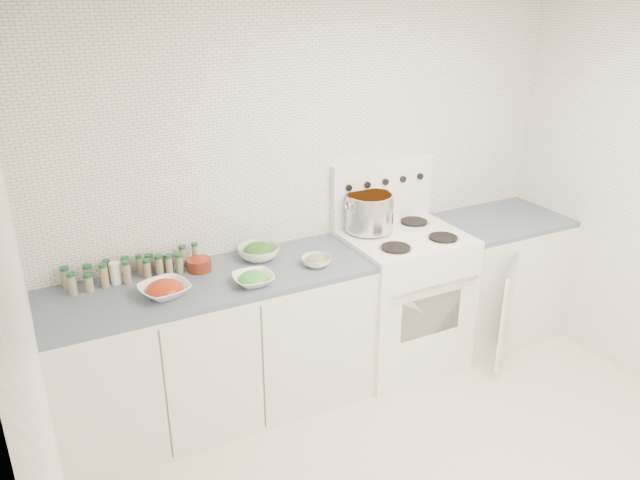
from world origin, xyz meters
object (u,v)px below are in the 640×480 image
(stove, at_px, (401,294))
(bowl_tomato, at_px, (164,289))
(bowl_snowpea, at_px, (253,279))
(stock_pot, at_px, (370,211))

(stove, height_order, bowl_tomato, stove)
(stove, height_order, bowl_snowpea, stove)
(stock_pot, bearing_deg, bowl_tomato, -170.82)
(stove, xyz_separation_m, bowl_tomato, (-1.58, -0.07, 0.44))
(stove, height_order, stock_pot, stove)
(bowl_tomato, distance_m, bowl_snowpea, 0.48)
(stock_pot, bearing_deg, bowl_snowpea, -161.48)
(bowl_snowpea, bearing_deg, stock_pot, 18.52)
(stove, bearing_deg, stock_pot, 138.53)
(stock_pot, height_order, bowl_tomato, stock_pot)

